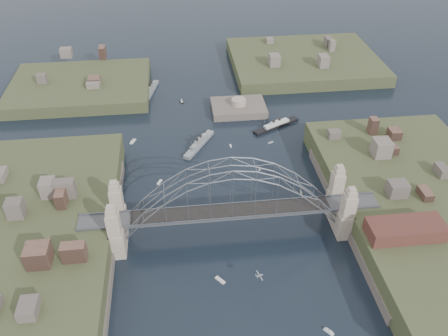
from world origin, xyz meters
TOP-DOWN VIEW (x-y plane):
  - ground at (0.00, 0.00)m, footprint 500.00×500.00m
  - bridge at (0.00, 0.00)m, footprint 84.00×13.80m
  - shore_west at (-57.32, 0.00)m, footprint 50.50×90.00m
  - shore_east at (57.32, 0.00)m, footprint 50.50×90.00m
  - headland_nw at (-55.00, 95.00)m, footprint 60.00×45.00m
  - headland_ne at (50.00, 110.00)m, footprint 70.00×55.00m
  - fort_island at (12.00, 70.00)m, footprint 22.00×16.00m
  - wharf_shed at (44.00, -14.00)m, footprint 20.00×8.00m
  - finger_pier at (39.00, -28.00)m, footprint 4.00×22.00m
  - naval_cruiser_near at (-6.00, 45.98)m, footprint 12.34×17.77m
  - naval_cruiser_far at (-23.98, 92.08)m, footprint 6.42×17.02m
  - ocean_liner at (24.91, 55.69)m, footprint 19.56×11.93m
  - aeroplane at (4.04, -21.61)m, footprint 1.89×3.32m
  - small_boat_a at (-20.55, 25.72)m, footprint 1.89×2.80m
  - small_boat_b at (13.67, 28.94)m, footprint 1.58×1.97m
  - small_boat_c at (-5.04, -16.99)m, footprint 2.65×2.96m
  - small_boat_d at (20.53, 44.86)m, footprint 2.43×1.73m
  - small_boat_e at (-30.43, 51.39)m, footprint 2.45×3.65m
  - small_boat_f at (5.47, 44.39)m, footprint 0.73×1.85m
  - small_boat_g at (18.37, -34.87)m, footprint 2.28×2.54m
  - small_boat_h at (-11.11, 79.72)m, footprint 1.84×1.99m
  - small_boat_i at (24.26, 14.54)m, footprint 1.98×2.00m

SIDE VIEW (x-z plane):
  - fort_island at x=12.00m, z-range -5.04..4.36m
  - ground at x=0.00m, z-range 0.00..0.00m
  - small_boat_a at x=-20.55m, z-range -0.08..0.38m
  - small_boat_b at x=13.67m, z-range -0.08..0.38m
  - small_boat_c at x=-5.04m, z-range -0.08..0.38m
  - small_boat_d at x=20.53m, z-range -0.08..0.38m
  - small_boat_f at x=5.47m, z-range -0.08..0.38m
  - small_boat_e at x=-30.43m, z-range -0.43..0.99m
  - small_boat_g at x=18.37m, z-range -0.43..1.00m
  - headland_nw at x=-55.00m, z-range -4.00..5.00m
  - finger_pier at x=39.00m, z-range 0.00..1.40m
  - headland_ne at x=50.00m, z-range -4.00..5.50m
  - ocean_liner at x=24.91m, z-range -1.74..3.31m
  - naval_cruiser_far at x=-23.98m, z-range -1.97..3.76m
  - naval_cruiser_near at x=-6.00m, z-range -2.00..3.79m
  - small_boat_i at x=24.26m, z-range -0.27..2.11m
  - small_boat_h at x=-11.11m, z-range -0.25..2.12m
  - shore_west at x=-57.32m, z-range -4.03..7.97m
  - shore_east at x=57.32m, z-range -4.03..7.97m
  - aeroplane at x=4.04m, z-range 5.89..6.38m
  - wharf_shed at x=44.00m, z-range 8.00..12.00m
  - bridge at x=0.00m, z-range 0.02..24.62m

